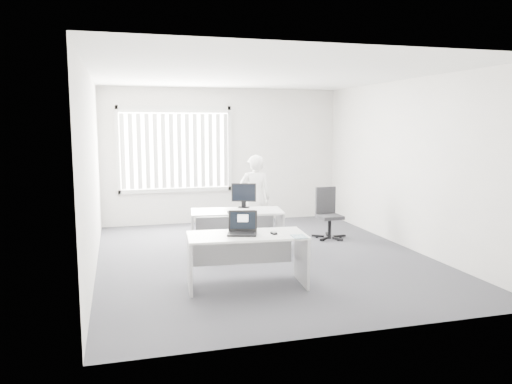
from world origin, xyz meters
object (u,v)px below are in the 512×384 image
object	(u,v)px
desk_near	(247,249)
person	(255,198)
laptop	(242,224)
desk_far	(237,222)
office_chair	(328,223)
monitor	(244,195)

from	to	relation	value
desk_near	person	bearing A→B (deg)	77.15
desk_near	person	world-z (taller)	person
laptop	desk_far	bearing A→B (deg)	96.31
office_chair	person	bearing A→B (deg)	170.21
desk_near	laptop	distance (m)	0.34
office_chair	desk_near	bearing A→B (deg)	-136.14
laptop	monitor	distance (m)	2.11
person	monitor	world-z (taller)	person
desk_near	monitor	size ratio (longest dim) A/B	3.76
office_chair	person	xyz separation A→B (m)	(-1.34, 0.17, 0.48)
desk_near	laptop	xyz separation A→B (m)	(-0.06, -0.01, 0.33)
person	laptop	distance (m)	2.54
desk_far	person	world-z (taller)	person
monitor	office_chair	bearing A→B (deg)	27.31
monitor	laptop	bearing A→B (deg)	-84.22
desk_far	monitor	xyz separation A→B (m)	(0.18, 0.24, 0.39)
laptop	monitor	size ratio (longest dim) A/B	0.89
laptop	desk_near	bearing A→B (deg)	29.41
desk_far	monitor	distance (m)	0.50
desk_near	laptop	size ratio (longest dim) A/B	4.22
desk_far	office_chair	world-z (taller)	office_chair
desk_near	desk_far	size ratio (longest dim) A/B	1.00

